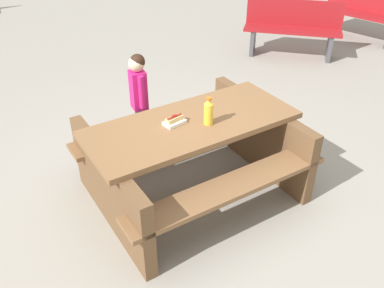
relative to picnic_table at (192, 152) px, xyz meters
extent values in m
plane|color=gray|center=(0.00, 0.00, -0.44)|extent=(30.00, 30.00, 0.00)
cube|color=brown|center=(0.00, 0.00, 0.28)|extent=(1.92, 1.14, 0.05)
cube|color=brown|center=(0.12, 0.55, -0.01)|extent=(1.82, 0.67, 0.04)
cube|color=brown|center=(-0.12, -0.55, -0.01)|extent=(1.82, 0.67, 0.04)
cube|color=brown|center=(0.76, -0.17, -0.09)|extent=(0.41, 1.39, 0.70)
cube|color=brown|center=(-0.76, 0.17, -0.09)|extent=(0.41, 1.39, 0.70)
cylinder|color=yellow|center=(-0.07, 0.12, 0.40)|extent=(0.08, 0.08, 0.18)
cone|color=yellow|center=(-0.07, 0.12, 0.51)|extent=(0.07, 0.07, 0.04)
cylinder|color=orange|center=(-0.07, 0.12, 0.54)|extent=(0.04, 0.04, 0.02)
cube|color=white|center=(0.13, -0.07, 0.32)|extent=(0.19, 0.12, 0.03)
cube|color=#D8B272|center=(0.13, -0.07, 0.35)|extent=(0.15, 0.06, 0.04)
cylinder|color=maroon|center=(0.13, -0.07, 0.37)|extent=(0.14, 0.04, 0.03)
ellipsoid|color=maroon|center=(0.13, -0.07, 0.38)|extent=(0.07, 0.03, 0.01)
cylinder|color=#3F334C|center=(-0.14, -0.87, -0.21)|extent=(0.07, 0.07, 0.47)
cylinder|color=#3F334C|center=(-0.17, -0.97, -0.21)|extent=(0.07, 0.07, 0.47)
cube|color=#D11E72|center=(-0.16, -0.92, 0.23)|extent=(0.19, 0.20, 0.40)
cylinder|color=#D11E72|center=(-0.12, -0.82, 0.25)|extent=(0.06, 0.06, 0.34)
cylinder|color=#D11E72|center=(-0.19, -1.01, 0.25)|extent=(0.06, 0.06, 0.34)
sphere|color=beige|center=(-0.16, -0.92, 0.51)|extent=(0.16, 0.16, 0.16)
sphere|color=#331E14|center=(-0.17, -0.91, 0.53)|extent=(0.15, 0.15, 0.15)
cube|color=maroon|center=(-3.53, -1.31, -0.01)|extent=(1.13, 1.48, 0.04)
cube|color=maroon|center=(-3.68, -1.40, 0.21)|extent=(0.83, 1.29, 0.40)
cube|color=#4C4C51|center=(-3.21, -1.82, -0.24)|extent=(0.34, 0.24, 0.41)
cube|color=#4C4C51|center=(-3.84, -0.80, -0.24)|extent=(0.34, 0.24, 0.41)
cube|color=maroon|center=(-5.10, -0.94, -0.01)|extent=(0.40, 1.50, 0.04)
cube|color=maroon|center=(-5.28, -0.94, 0.21)|extent=(0.04, 1.50, 0.40)
cube|color=#4C4C51|center=(-5.10, -1.54, -0.24)|extent=(0.36, 0.06, 0.41)
camera|label=1|loc=(2.11, 2.12, 2.05)|focal=38.69mm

